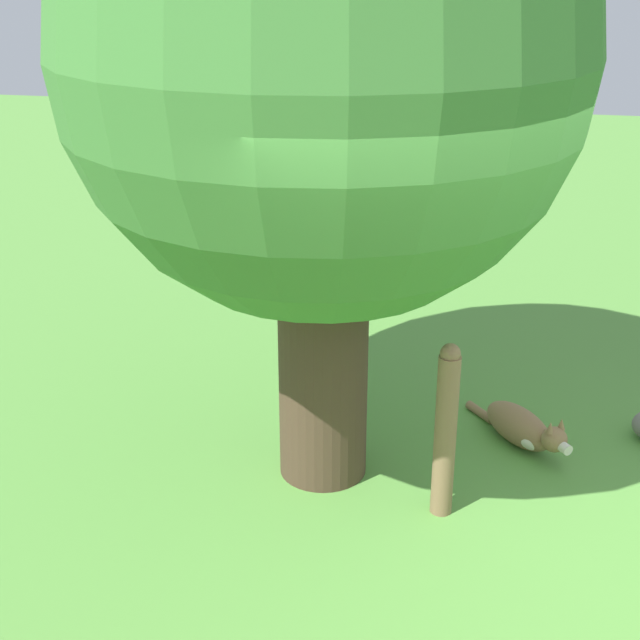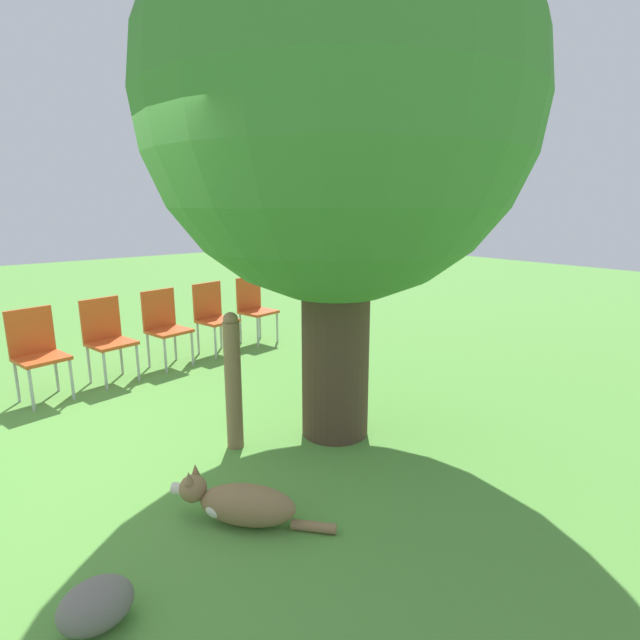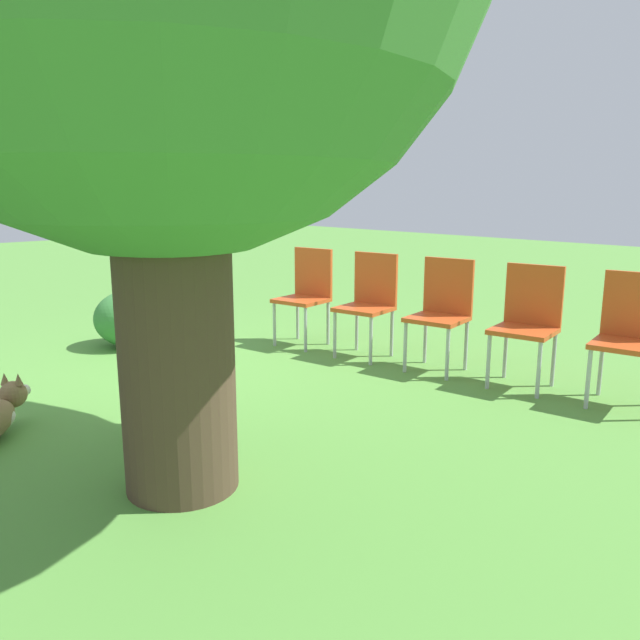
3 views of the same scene
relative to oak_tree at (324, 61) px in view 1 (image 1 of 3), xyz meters
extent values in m
plane|color=#56933D|center=(-0.72, -1.20, -2.64)|extent=(30.00, 30.00, 0.00)
cylinder|color=#4C3828|center=(0.00, 0.00, -1.71)|extent=(0.57, 0.57, 1.85)
sphere|color=#427F38|center=(0.00, 0.00, 0.04)|extent=(3.00, 3.00, 3.00)
ellipsoid|color=olive|center=(0.62, -1.27, -2.51)|extent=(0.64, 0.59, 0.26)
ellipsoid|color=silver|center=(0.49, -1.38, -2.52)|extent=(0.30, 0.30, 0.16)
sphere|color=olive|center=(0.34, -1.50, -2.43)|extent=(0.24, 0.24, 0.17)
cylinder|color=silver|center=(0.27, -1.56, -2.45)|extent=(0.11, 0.11, 0.07)
cone|color=olive|center=(0.37, -1.53, -2.33)|extent=(0.06, 0.06, 0.08)
cone|color=olive|center=(0.31, -1.46, -2.33)|extent=(0.06, 0.06, 0.08)
cylinder|color=olive|center=(0.94, -1.00, -2.61)|extent=(0.25, 0.23, 0.06)
cylinder|color=#846647|center=(-0.32, -0.81, -2.11)|extent=(0.13, 0.13, 1.05)
sphere|color=#846647|center=(-0.32, -0.81, -1.56)|extent=(0.12, 0.12, 0.12)
camera|label=1|loc=(-4.99, -0.98, 0.59)|focal=50.00mm
camera|label=2|loc=(3.02, -2.68, -0.68)|focal=28.00mm
camera|label=3|loc=(1.53, 2.65, -1.13)|focal=35.00mm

